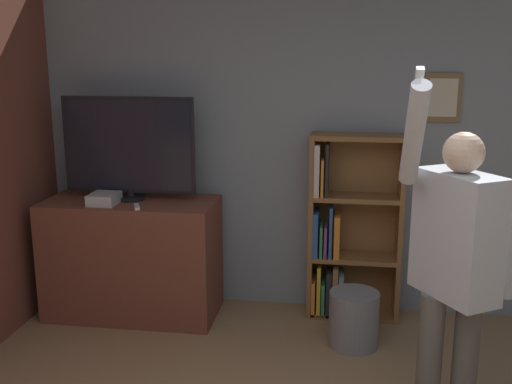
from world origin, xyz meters
The scene contains 8 objects.
wall_back centered at (0.00, 2.87, 1.35)m, with size 6.36×0.09×2.70m.
tv_ledge centered at (-1.40, 2.47, 0.47)m, with size 1.33×0.62×0.94m.
television centered at (-1.40, 2.50, 1.35)m, with size 1.03×0.22×0.80m.
game_console centered at (-1.55, 2.33, 0.98)m, with size 0.20×0.23×0.08m.
remote_loose centered at (-1.26, 2.25, 0.95)m, with size 0.09×0.14×0.02m.
bookshelf centered at (0.26, 2.69, 0.67)m, with size 0.71×0.28×1.45m.
person centered at (0.80, 1.11, 1.02)m, with size 0.59×0.57×2.00m.
waste_bin centered at (0.34, 2.16, 0.20)m, with size 0.35×0.35×0.40m.
Camera 1 is at (0.22, -1.85, 2.05)m, focal length 42.00 mm.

